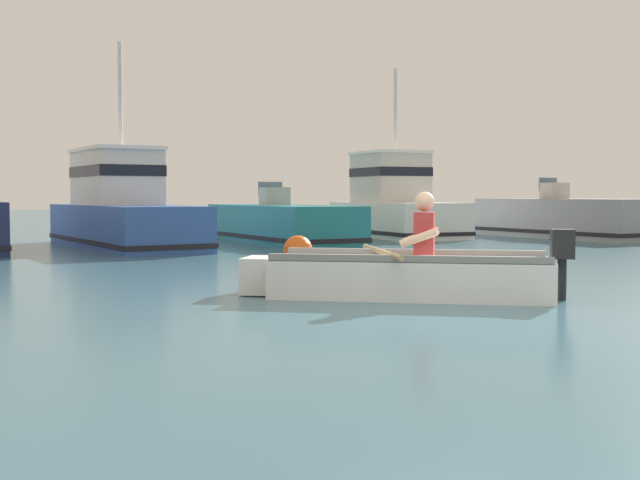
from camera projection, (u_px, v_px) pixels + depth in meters
ground_plane at (451, 317)px, 7.74m from camera, size 120.00×120.00×0.00m
rowboat_with_person at (404, 275)px, 9.24m from camera, size 3.34×2.69×1.19m
moored_boat_blue at (121, 210)px, 18.13m from camera, size 2.51×6.19×4.51m
moored_boat_teal at (281, 224)px, 19.99m from camera, size 2.12×5.60×1.48m
moored_boat_white at (394, 205)px, 22.59m from camera, size 2.23×4.75×4.61m
moored_boat_grey at (565, 219)px, 22.03m from camera, size 2.21×5.48×1.63m
mooring_buoy at (298, 250)px, 13.45m from camera, size 0.49×0.49×0.49m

